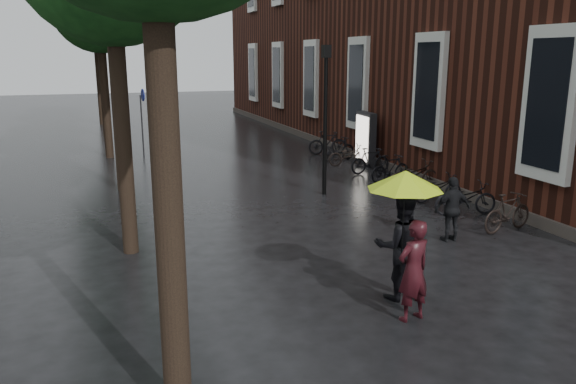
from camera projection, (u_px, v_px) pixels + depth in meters
name	position (u px, v px, depth m)	size (l,w,h in m)	color
brick_building	(418.00, 14.00, 26.76)	(10.20, 33.20, 12.00)	#38160F
person_burgundy	(413.00, 270.00, 8.81)	(0.61, 0.40, 1.66)	black
person_black	(401.00, 246.00, 9.58)	(0.92, 0.72, 1.89)	black
lime_umbrella	(405.00, 180.00, 8.91)	(1.24, 1.24, 1.81)	black
pedestrian_walking	(452.00, 209.00, 12.62)	(0.87, 0.36, 1.49)	black
parked_bicycles	(392.00, 169.00, 18.50)	(2.04, 11.97, 0.99)	black
ad_lightbox	(365.00, 139.00, 21.19)	(0.31, 1.35, 2.03)	black
lamp_post	(325.00, 106.00, 16.40)	(0.23, 0.23, 4.40)	black
cycle_sign	(142.00, 112.00, 23.05)	(0.15, 0.50, 2.77)	#262628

